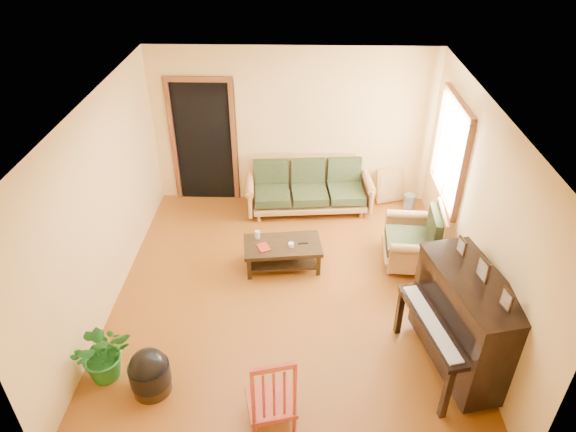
{
  "coord_description": "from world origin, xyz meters",
  "views": [
    {
      "loc": [
        0.15,
        -5.17,
        4.59
      ],
      "look_at": [
        -0.0,
        0.2,
        1.1
      ],
      "focal_mm": 32.0,
      "sensor_mm": 36.0,
      "label": 1
    }
  ],
  "objects_px": {
    "coffee_table": "(283,255)",
    "ceramic_crock": "(409,201)",
    "red_chair": "(270,385)",
    "piano": "(465,324)",
    "armchair": "(412,236)",
    "potted_plant": "(104,352)",
    "sofa": "(309,187)",
    "footstool": "(150,376)"
  },
  "relations": [
    {
      "from": "coffee_table",
      "to": "ceramic_crock",
      "type": "bearing_deg",
      "value": 38.7
    },
    {
      "from": "red_chair",
      "to": "coffee_table",
      "type": "bearing_deg",
      "value": 75.17
    },
    {
      "from": "piano",
      "to": "red_chair",
      "type": "xyz_separation_m",
      "value": [
        -2.05,
        -0.76,
        -0.13
      ]
    },
    {
      "from": "armchair",
      "to": "ceramic_crock",
      "type": "xyz_separation_m",
      "value": [
        0.26,
        1.5,
        -0.33
      ]
    },
    {
      "from": "piano",
      "to": "red_chair",
      "type": "distance_m",
      "value": 2.19
    },
    {
      "from": "armchair",
      "to": "red_chair",
      "type": "height_order",
      "value": "red_chair"
    },
    {
      "from": "coffee_table",
      "to": "potted_plant",
      "type": "bearing_deg",
      "value": -133.16
    },
    {
      "from": "sofa",
      "to": "potted_plant",
      "type": "xyz_separation_m",
      "value": [
        -2.24,
        -3.5,
        -0.08
      ]
    },
    {
      "from": "footstool",
      "to": "armchair",
      "type": "bearing_deg",
      "value": 36.54
    },
    {
      "from": "ceramic_crock",
      "to": "potted_plant",
      "type": "bearing_deg",
      "value": -137.18
    },
    {
      "from": "armchair",
      "to": "piano",
      "type": "xyz_separation_m",
      "value": [
        0.22,
        -1.88,
        0.17
      ]
    },
    {
      "from": "piano",
      "to": "potted_plant",
      "type": "relative_size",
      "value": 2.0
    },
    {
      "from": "armchair",
      "to": "sofa",
      "type": "bearing_deg",
      "value": 140.34
    },
    {
      "from": "footstool",
      "to": "potted_plant",
      "type": "distance_m",
      "value": 0.58
    },
    {
      "from": "sofa",
      "to": "red_chair",
      "type": "distance_m",
      "value": 4.02
    },
    {
      "from": "piano",
      "to": "potted_plant",
      "type": "height_order",
      "value": "piano"
    },
    {
      "from": "potted_plant",
      "to": "sofa",
      "type": "bearing_deg",
      "value": 57.4
    },
    {
      "from": "piano",
      "to": "footstool",
      "type": "relative_size",
      "value": 3.23
    },
    {
      "from": "red_chair",
      "to": "ceramic_crock",
      "type": "bearing_deg",
      "value": 48.96
    },
    {
      "from": "red_chair",
      "to": "ceramic_crock",
      "type": "relative_size",
      "value": 4.27
    },
    {
      "from": "footstool",
      "to": "red_chair",
      "type": "bearing_deg",
      "value": -13.65
    },
    {
      "from": "piano",
      "to": "footstool",
      "type": "distance_m",
      "value": 3.4
    },
    {
      "from": "coffee_table",
      "to": "potted_plant",
      "type": "distance_m",
      "value": 2.72
    },
    {
      "from": "footstool",
      "to": "red_chair",
      "type": "relative_size",
      "value": 0.44
    },
    {
      "from": "red_chair",
      "to": "ceramic_crock",
      "type": "xyz_separation_m",
      "value": [
        2.09,
        4.14,
        -0.38
      ]
    },
    {
      "from": "armchair",
      "to": "coffee_table",
      "type": "bearing_deg",
      "value": -171.12
    },
    {
      "from": "coffee_table",
      "to": "piano",
      "type": "bearing_deg",
      "value": -40.33
    },
    {
      "from": "armchair",
      "to": "piano",
      "type": "distance_m",
      "value": 1.9
    },
    {
      "from": "red_chair",
      "to": "ceramic_crock",
      "type": "height_order",
      "value": "red_chair"
    },
    {
      "from": "sofa",
      "to": "piano",
      "type": "height_order",
      "value": "piano"
    },
    {
      "from": "sofa",
      "to": "footstool",
      "type": "bearing_deg",
      "value": -119.87
    },
    {
      "from": "coffee_table",
      "to": "red_chair",
      "type": "height_order",
      "value": "red_chair"
    },
    {
      "from": "sofa",
      "to": "coffee_table",
      "type": "height_order",
      "value": "sofa"
    },
    {
      "from": "sofa",
      "to": "armchair",
      "type": "distance_m",
      "value": 1.97
    },
    {
      "from": "coffee_table",
      "to": "red_chair",
      "type": "xyz_separation_m",
      "value": [
        -0.03,
        -2.48,
        0.3
      ]
    },
    {
      "from": "piano",
      "to": "ceramic_crock",
      "type": "distance_m",
      "value": 3.41
    },
    {
      "from": "armchair",
      "to": "ceramic_crock",
      "type": "bearing_deg",
      "value": 84.29
    },
    {
      "from": "coffee_table",
      "to": "piano",
      "type": "xyz_separation_m",
      "value": [
        2.03,
        -1.72,
        0.43
      ]
    },
    {
      "from": "footstool",
      "to": "piano",
      "type": "bearing_deg",
      "value": 7.59
    },
    {
      "from": "coffee_table",
      "to": "armchair",
      "type": "height_order",
      "value": "armchair"
    },
    {
      "from": "red_chair",
      "to": "sofa",
      "type": "bearing_deg",
      "value": 69.98
    },
    {
      "from": "footstool",
      "to": "ceramic_crock",
      "type": "relative_size",
      "value": 1.88
    }
  ]
}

